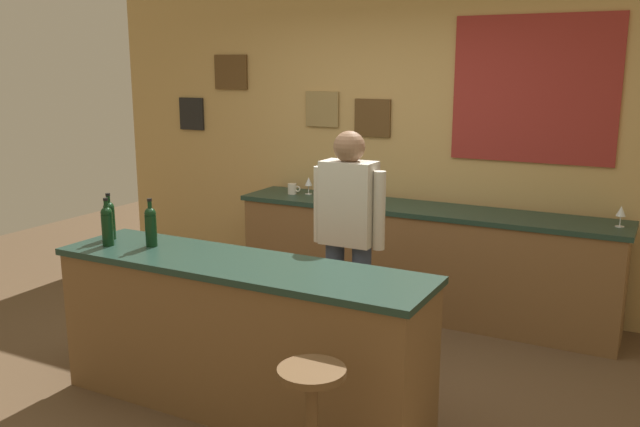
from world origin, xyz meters
name	(u,v)px	position (x,y,z in m)	size (l,w,h in m)	color
ground_plane	(276,380)	(0.00, 0.00, 0.00)	(10.00, 10.00, 0.00)	brown
back_wall	(397,138)	(0.02, 2.03, 1.42)	(6.00, 0.09, 2.80)	tan
bar_counter	(240,336)	(0.00, -0.40, 0.46)	(2.34, 0.60, 0.92)	brown
side_counter	(420,260)	(0.40, 1.65, 0.45)	(3.20, 0.56, 0.90)	brown
bartender	(348,233)	(0.30, 0.46, 0.94)	(0.52, 0.21, 1.62)	#384766
bar_stool	(312,412)	(0.81, -1.00, 0.46)	(0.32, 0.32, 0.68)	brown
wine_bottle_a	(109,219)	(-1.04, -0.36, 1.06)	(0.07, 0.07, 0.31)	black
wine_bottle_b	(107,224)	(-0.93, -0.48, 1.06)	(0.07, 0.07, 0.31)	black
wine_bottle_c	(151,225)	(-0.68, -0.37, 1.06)	(0.07, 0.07, 0.31)	black
wine_glass_a	(309,182)	(-0.70, 1.72, 1.01)	(0.07, 0.07, 0.16)	silver
wine_glass_b	(621,212)	(1.88, 1.66, 1.01)	(0.07, 0.07, 0.16)	silver
coffee_mug	(292,189)	(-0.83, 1.65, 0.95)	(0.13, 0.08, 0.09)	silver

